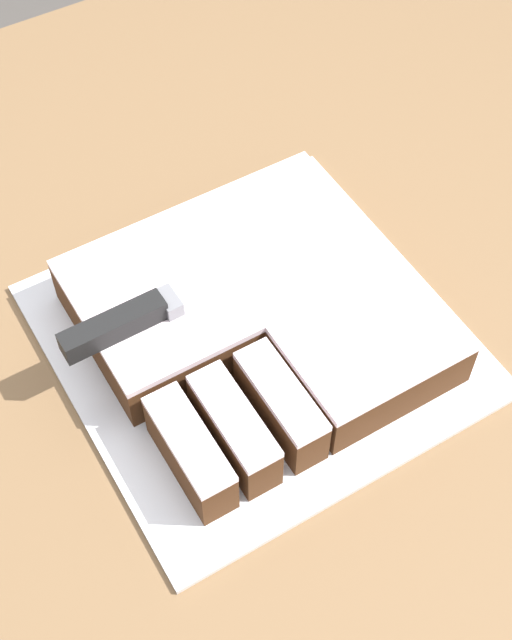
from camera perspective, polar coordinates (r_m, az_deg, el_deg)
name	(u,v)px	position (r m, az deg, el deg)	size (l,w,h in m)	color
ground_plane	(230,622)	(1.75, -1.69, -18.75)	(8.00, 8.00, 0.00)	#4C4742
countertop	(222,517)	(1.30, -2.20, -12.48)	(1.40, 1.10, 0.96)	brown
cake_board	(256,339)	(0.87, 0.00, -1.20)	(0.37, 0.37, 0.01)	silver
cake	(258,314)	(0.85, 0.11, 0.37)	(0.29, 0.29, 0.06)	#472814
knife	(148,312)	(0.81, -6.92, 0.54)	(0.28, 0.03, 0.02)	silver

